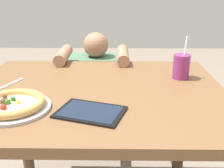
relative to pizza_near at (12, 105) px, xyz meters
name	(u,v)px	position (x,y,z in m)	size (l,w,h in m)	color
dining_table	(98,112)	(0.31, 0.21, -0.13)	(1.15, 0.92, 0.75)	brown
pizza_near	(12,105)	(0.00, 0.00, 0.00)	(0.28, 0.28, 0.04)	#B7B7BC
drink_cup_colored	(181,66)	(0.71, 0.37, 0.04)	(0.08, 0.08, 0.21)	#8C2D72
fork	(6,86)	(-0.12, 0.24, -0.02)	(0.10, 0.19, 0.00)	silver
tablet	(90,112)	(0.30, -0.03, -0.02)	(0.28, 0.24, 0.01)	black
diner_seated	(97,100)	(0.25, 0.90, -0.38)	(0.43, 0.53, 0.88)	#333847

